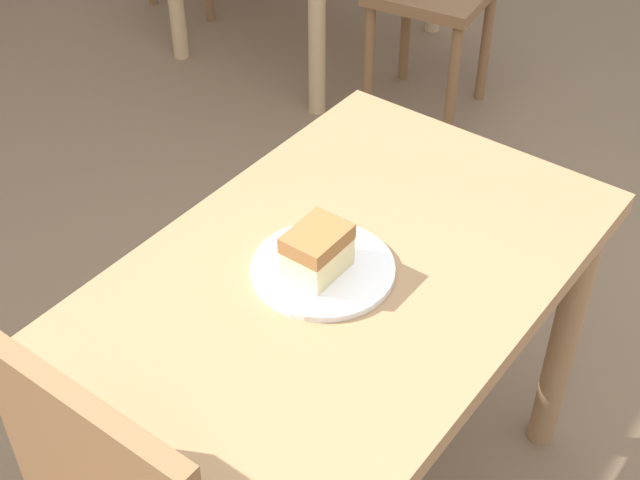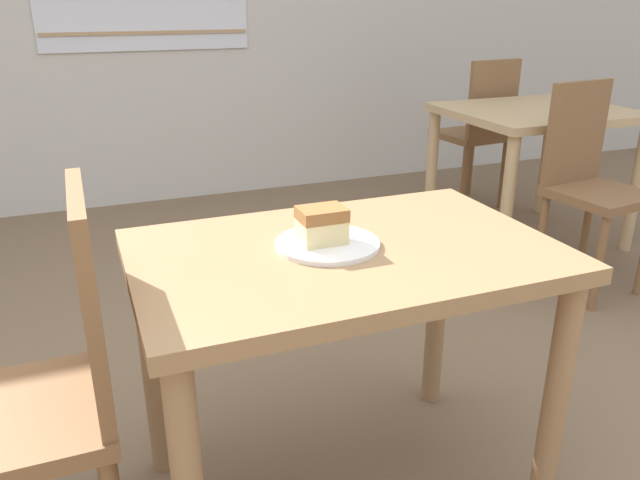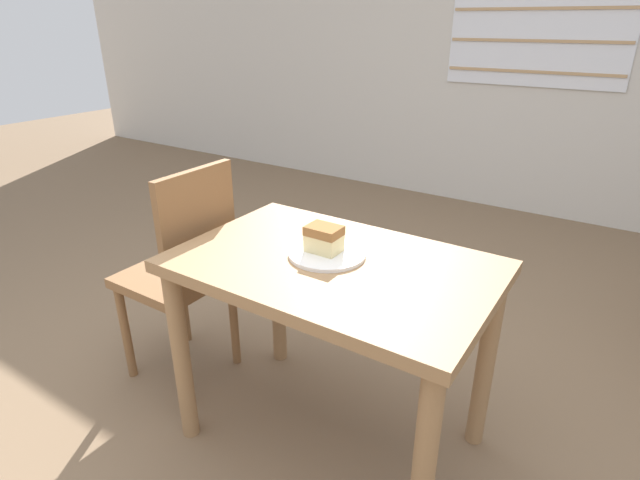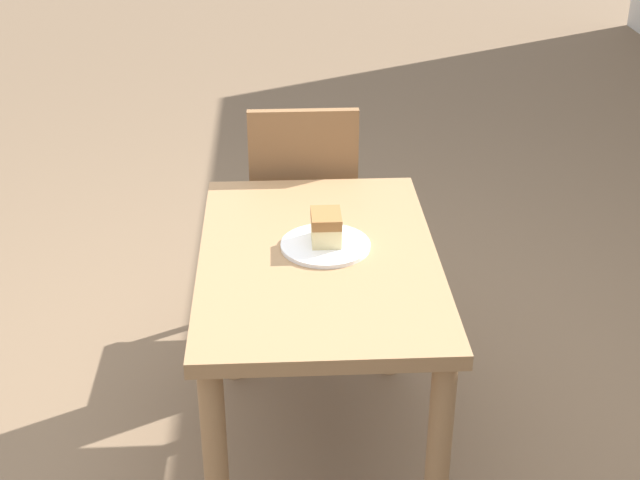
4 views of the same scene
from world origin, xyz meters
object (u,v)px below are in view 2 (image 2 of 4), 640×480
(dining_table_near, at_px, (345,293))
(dining_table_far, at_px, (535,130))
(plate, at_px, (328,244))
(chair_near_window, at_px, (49,391))
(chair_far_corner, at_px, (590,180))
(chair_far_opposite, at_px, (478,129))
(cake_slice, at_px, (322,225))

(dining_table_near, xyz_separation_m, dining_table_far, (1.68, 1.37, 0.01))
(dining_table_far, bearing_deg, plate, -141.88)
(chair_near_window, bearing_deg, chair_far_corner, 110.47)
(dining_table_near, relative_size, chair_near_window, 1.07)
(chair_far_corner, xyz_separation_m, chair_far_opposite, (0.21, 1.14, 0.00))
(dining_table_far, height_order, chair_far_corner, chair_far_corner)
(dining_table_near, bearing_deg, cake_slice, 154.85)
(cake_slice, bearing_deg, chair_near_window, -176.04)
(chair_far_opposite, bearing_deg, dining_table_far, 78.62)
(chair_near_window, xyz_separation_m, plate, (0.63, 0.04, 0.22))
(dining_table_near, height_order, chair_near_window, chair_near_window)
(chair_near_window, height_order, chair_far_corner, same)
(dining_table_near, height_order, chair_far_corner, chair_far_corner)
(dining_table_far, xyz_separation_m, chair_far_corner, (-0.15, -0.57, -0.10))
(dining_table_far, relative_size, plate, 3.68)
(chair_far_corner, bearing_deg, chair_far_opposite, 71.34)
(dining_table_near, relative_size, chair_far_corner, 1.07)
(chair_near_window, relative_size, cake_slice, 8.56)
(dining_table_near, relative_size, cake_slice, 9.15)
(dining_table_far, xyz_separation_m, chair_far_opposite, (0.06, 0.57, -0.10))
(chair_near_window, height_order, chair_far_opposite, same)
(chair_near_window, bearing_deg, dining_table_near, 91.67)
(chair_far_opposite, bearing_deg, dining_table_near, 42.33)
(chair_far_corner, xyz_separation_m, plate, (-1.57, -0.78, 0.22))
(dining_table_far, height_order, plate, plate)
(dining_table_far, distance_m, plate, 2.19)
(dining_table_near, xyz_separation_m, plate, (-0.04, 0.02, 0.13))
(dining_table_far, height_order, chair_near_window, chair_near_window)
(dining_table_near, relative_size, dining_table_far, 1.09)
(dining_table_far, distance_m, chair_far_opposite, 0.58)
(dining_table_far, distance_m, cake_slice, 2.20)
(dining_table_far, bearing_deg, chair_far_opposite, 84.39)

